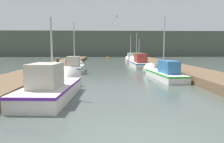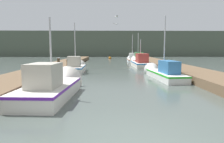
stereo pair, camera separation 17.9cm
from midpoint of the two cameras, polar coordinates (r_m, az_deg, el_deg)
name	(u,v)px [view 2 (the right image)]	position (r m, az deg, el deg)	size (l,w,h in m)	color
dock_left	(55,67)	(20.88, -15.63, 1.16)	(2.93, 40.00, 0.52)	brown
dock_right	(172,67)	(21.27, 17.10, 1.21)	(2.93, 40.00, 0.52)	brown
distant_shore_ridge	(110,44)	(59.48, -0.42, 7.77)	(120.00, 16.00, 6.59)	#4C5647
fishing_boat_0	(54,86)	(9.54, -15.81, -3.96)	(2.06, 5.30, 4.05)	silver
fishing_boat_1	(162,72)	(15.21, 14.52, -0.24)	(1.85, 5.91, 4.88)	silver
fishing_boat_2	(76,67)	(18.74, -9.98, 1.20)	(1.67, 4.60, 4.90)	silver
fishing_boat_3	(140,62)	(24.08, 8.17, 2.57)	(1.81, 6.05, 3.73)	silver
fishing_boat_4	(138,60)	(27.86, 7.55, 3.16)	(1.70, 4.67, 4.69)	silver
fishing_boat_5	(132,59)	(32.49, 5.93, 3.58)	(1.77, 5.75, 4.80)	silver
mooring_piling_0	(59,66)	(16.94, -14.70, 1.48)	(0.24, 0.24, 1.40)	#473523
mooring_piling_1	(68,65)	(19.02, -12.17, 1.78)	(0.32, 0.32, 1.19)	#473523
channel_buoy	(110,58)	(40.87, -0.49, 3.87)	(0.57, 0.57, 1.07)	#BF6513
seagull_lead	(116,24)	(20.84, 1.44, 13.44)	(0.55, 0.32, 0.12)	white
seagull_1	(116,17)	(14.61, 1.63, 15.38)	(0.30, 0.56, 0.12)	white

